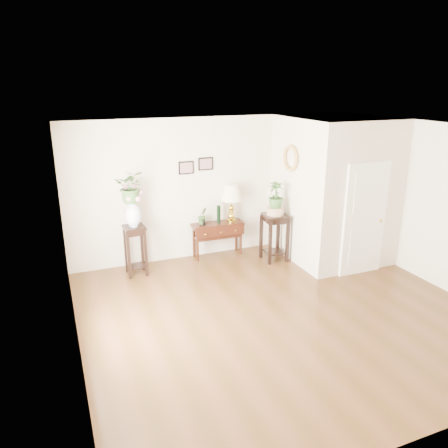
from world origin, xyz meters
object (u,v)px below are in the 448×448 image
console_table (217,239)px  plant_stand_a (136,250)px  plant_stand_b (274,237)px  table_lamp (231,205)px

console_table → plant_stand_a: 1.76m
plant_stand_a → plant_stand_b: (2.70, -0.34, 0.00)m
plant_stand_b → console_table: bearing=147.1°
console_table → plant_stand_b: 1.16m
plant_stand_a → plant_stand_b: size_ratio=0.99×
console_table → table_lamp: bearing=2.4°
console_table → plant_stand_b: size_ratio=1.12×
console_table → plant_stand_a: bearing=-168.2°
plant_stand_b → table_lamp: bearing=136.6°
table_lamp → plant_stand_b: table_lamp is taller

